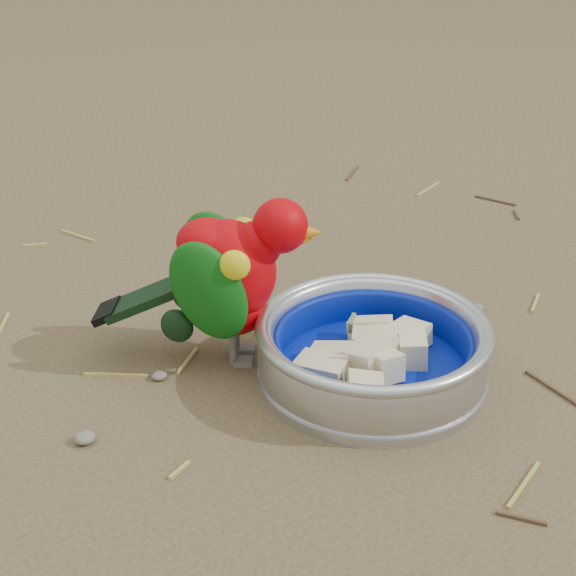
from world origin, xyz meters
TOP-DOWN VIEW (x-y plane):
  - ground at (0.00, 0.00)m, footprint 60.00×60.00m
  - food_bowl at (-0.03, -0.04)m, footprint 0.22×0.22m
  - bowl_wall at (-0.03, -0.04)m, footprint 0.22×0.22m
  - fruit_wedges at (-0.03, -0.04)m, footprint 0.13×0.13m
  - lory_parrot at (-0.12, 0.07)m, footprint 0.22×0.20m
  - ground_debris at (-0.00, 0.06)m, footprint 0.90×0.80m

SIDE VIEW (x-z plane):
  - ground at x=0.00m, z-range 0.00..0.00m
  - ground_debris at x=0.00m, z-range 0.00..0.01m
  - food_bowl at x=-0.03m, z-range 0.00..0.02m
  - fruit_wedges at x=-0.03m, z-range 0.02..0.05m
  - bowl_wall at x=-0.03m, z-range 0.02..0.06m
  - lory_parrot at x=-0.12m, z-range 0.00..0.16m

